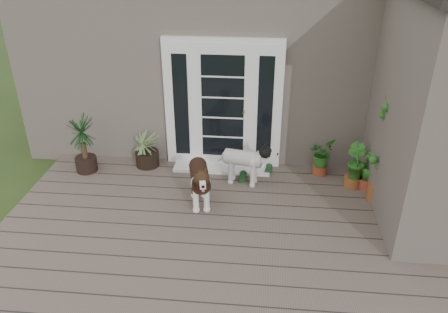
{
  "coord_description": "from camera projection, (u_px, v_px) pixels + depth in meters",
  "views": [
    {
      "loc": [
        0.48,
        -4.1,
        3.8
      ],
      "look_at": [
        -0.1,
        1.75,
        0.7
      ],
      "focal_mm": 35.66,
      "sensor_mm": 36.0,
      "label": 1
    }
  ],
  "objects": [
    {
      "name": "brindle_dog",
      "position": [
        200.0,
        183.0,
        6.39
      ],
      "size": [
        0.55,
        0.92,
        0.71
      ],
      "primitive_type": null,
      "rotation": [
        0.0,
        0.0,
        3.37
      ],
      "color": "#321C12",
      "rests_on": "deck"
    },
    {
      "name": "herb_c",
      "position": [
        369.0,
        172.0,
        6.86
      ],
      "size": [
        0.35,
        0.35,
        0.53
      ],
      "primitive_type": "imported",
      "rotation": [
        0.0,
        0.0,
        4.72
      ],
      "color": "#23601B",
      "rests_on": "deck"
    },
    {
      "name": "door_unit",
      "position": [
        223.0,
        105.0,
        7.17
      ],
      "size": [
        1.9,
        0.14,
        2.15
      ],
      "primitive_type": "cube",
      "color": "white",
      "rests_on": "deck"
    },
    {
      "name": "spider_plant",
      "position": [
        146.0,
        147.0,
        7.44
      ],
      "size": [
        0.73,
        0.73,
        0.7
      ],
      "primitive_type": null,
      "rotation": [
        0.0,
        0.0,
        0.13
      ],
      "color": "#889E61",
      "rests_on": "deck"
    },
    {
      "name": "house_main",
      "position": [
        243.0,
        51.0,
        8.79
      ],
      "size": [
        7.4,
        4.0,
        3.1
      ],
      "primitive_type": "cube",
      "color": "#665E54",
      "rests_on": "ground"
    },
    {
      "name": "herb_b",
      "position": [
        354.0,
        171.0,
        6.9
      ],
      "size": [
        0.46,
        0.46,
        0.51
      ],
      "primitive_type": "imported",
      "rotation": [
        0.0,
        0.0,
        2.0
      ],
      "color": "#245819",
      "rests_on": "deck"
    },
    {
      "name": "clog_right",
      "position": [
        243.0,
        177.0,
        7.17
      ],
      "size": [
        0.14,
        0.3,
        0.09
      ],
      "primitive_type": null,
      "rotation": [
        0.0,
        0.0,
        -0.02
      ],
      "color": "#173A17",
      "rests_on": "deck"
    },
    {
      "name": "clog_left",
      "position": [
        268.0,
        169.0,
        7.39
      ],
      "size": [
        0.17,
        0.3,
        0.09
      ],
      "primitive_type": null,
      "rotation": [
        0.0,
        0.0,
        -0.13
      ],
      "color": "#163718",
      "rests_on": "deck"
    },
    {
      "name": "herb_a",
      "position": [
        321.0,
        160.0,
        7.23
      ],
      "size": [
        0.55,
        0.55,
        0.52
      ],
      "primitive_type": "imported",
      "rotation": [
        0.0,
        0.0,
        1.08
      ],
      "color": "#26601B",
      "rests_on": "deck"
    },
    {
      "name": "white_dog",
      "position": [
        243.0,
        165.0,
        6.94
      ],
      "size": [
        0.83,
        0.47,
        0.65
      ],
      "primitive_type": null,
      "rotation": [
        0.0,
        0.0,
        -1.76
      ],
      "color": "white",
      "rests_on": "deck"
    },
    {
      "name": "yucca",
      "position": [
        83.0,
        145.0,
        7.22
      ],
      "size": [
        0.77,
        0.77,
        0.96
      ],
      "primitive_type": null,
      "rotation": [
        0.0,
        0.0,
        -0.16
      ],
      "color": "black",
      "rests_on": "deck"
    },
    {
      "name": "sapling",
      "position": [
        389.0,
        144.0,
        6.22
      ],
      "size": [
        0.67,
        0.67,
        1.88
      ],
      "primitive_type": null,
      "rotation": [
        0.0,
        0.0,
        -0.25
      ],
      "color": "#1A5E1A",
      "rests_on": "deck"
    },
    {
      "name": "deck",
      "position": [
        221.0,
        249.0,
        5.75
      ],
      "size": [
        6.2,
        4.6,
        0.12
      ],
      "primitive_type": "cube",
      "color": "#6B5B4C",
      "rests_on": "ground"
    },
    {
      "name": "door_step",
      "position": [
        222.0,
        167.0,
        7.48
      ],
      "size": [
        1.6,
        0.4,
        0.05
      ],
      "primitive_type": "cube",
      "color": "white",
      "rests_on": "deck"
    }
  ]
}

